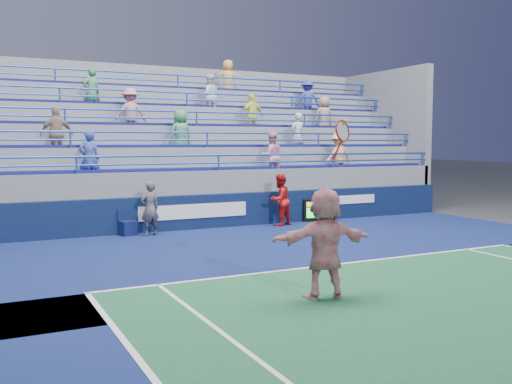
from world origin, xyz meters
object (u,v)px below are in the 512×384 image
serve_speed_board (320,211)px  judge_chair (127,227)px  tennis_player (325,243)px  line_judge (150,209)px  ball_girl (280,200)px

serve_speed_board → judge_chair: same height
tennis_player → line_judge: size_ratio=1.95×
serve_speed_board → line_judge: 6.15m
judge_chair → line_judge: line_judge is taller
ball_girl → serve_speed_board: bearing=165.6°
judge_chair → tennis_player: 8.53m
tennis_player → ball_girl: (3.59, 8.11, -0.13)m
serve_speed_board → judge_chair: bearing=179.4°
tennis_player → ball_girl: size_ratio=1.84×
serve_speed_board → judge_chair: (-6.73, 0.07, -0.14)m
serve_speed_board → ball_girl: size_ratio=0.65×
line_judge → tennis_player: bearing=83.2°
serve_speed_board → ball_girl: 1.78m
serve_speed_board → judge_chair: 6.73m
serve_speed_board → tennis_player: tennis_player is taller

